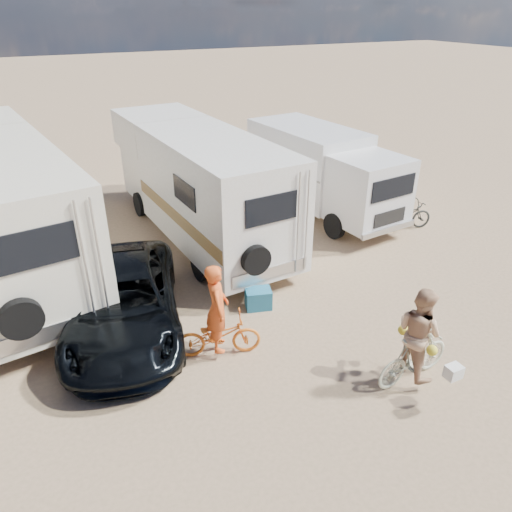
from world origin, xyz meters
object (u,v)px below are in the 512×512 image
rv_left (2,211)px  box_truck (323,174)px  rv_main (198,186)px  cooler (258,299)px  bike_woman (414,357)px  rider_man (218,315)px  bike_parked (404,215)px  crate (255,280)px  dark_suv (124,302)px  rider_woman (417,340)px  bike_man (218,336)px

rv_left → box_truck: bearing=-8.4°
rv_main → cooler: (-0.18, -4.38, -1.39)m
bike_woman → rider_man: rider_man is taller
bike_parked → crate: bike_parked is taller
dark_suv → cooler: (3.00, -0.55, -0.47)m
rv_left → bike_parked: 11.58m
rv_main → box_truck: bearing=-4.3°
bike_woman → bike_parked: bike_woman is taller
rv_main → rider_woman: 8.03m
dark_suv → cooler: 3.09m
rv_left → crate: (5.43, -3.53, -1.58)m
crate → cooler: bearing=-111.4°
box_truck → bike_man: bearing=-143.6°
box_truck → bike_parked: box_truck is taller
rider_woman → cooler: (-1.54, 3.50, -0.68)m
rv_left → dark_suv: 4.53m
box_truck → bike_woman: bearing=-117.1°
rv_main → rider_man: rv_main is taller
rider_man → cooler: bearing=-34.0°
rv_main → crate: rv_main is taller
rider_man → rv_left: bearing=50.6°
rv_main → cooler: rv_main is taller
box_truck → rider_man: 8.22m
dark_suv → rider_man: rider_man is taller
rider_man → dark_suv: bearing=59.4°
rider_man → rider_woman: bearing=-109.6°
bike_woman → bike_parked: bearing=-44.2°
bike_man → bike_woman: 3.83m
rv_main → rv_left: 5.25m
box_truck → rider_woman: 8.43m
rv_main → bike_parked: bearing=-25.7°
bike_woman → cooler: 3.84m
rider_woman → bike_parked: (4.63, 5.46, -0.45)m
bike_woman → rider_man: (-3.03, 2.34, 0.43)m
box_truck → rider_woman: box_truck is taller
bike_woman → bike_parked: size_ratio=0.98×
bike_man → cooler: bearing=-34.0°
box_truck → crate: 5.58m
dark_suv → crate: size_ratio=11.54×
box_truck → bike_man: size_ratio=3.58×
box_truck → bike_parked: (1.57, -2.38, -0.91)m
bike_man → bike_parked: 8.27m
cooler → rider_man: bearing=-126.2°
dark_suv → rider_woman: size_ratio=2.76×
dark_suv → bike_woman: dark_suv is taller
rider_man → bike_parked: (7.66, 3.12, -0.48)m
box_truck → rv_main: bearing=173.7°
bike_man → crate: bike_man is taller
cooler → bike_woman: bearing=-50.5°
dark_suv → cooler: dark_suv is taller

